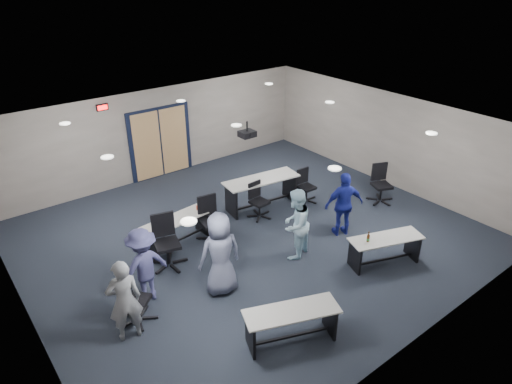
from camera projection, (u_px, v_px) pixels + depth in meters
floor at (251, 235)px, 11.10m from camera, size 10.00×10.00×0.00m
back_wall at (159, 133)px, 13.64m from camera, size 10.00×0.04×2.70m
front_wall at (420, 283)px, 7.32m from camera, size 10.00×0.04×2.70m
left_wall at (16, 266)px, 7.74m from camera, size 0.04×9.00×2.70m
right_wall at (387, 139)px, 13.22m from camera, size 0.04×9.00×2.70m
ceiling at (250, 130)px, 9.86m from camera, size 10.00×9.00×0.04m
double_door at (161, 143)px, 13.75m from camera, size 2.00×0.07×2.20m
exit_sign at (102, 107)px, 12.22m from camera, size 0.32×0.07×0.18m
ceiling_projector at (247, 134)px, 10.51m from camera, size 0.35×0.32×0.37m
ceiling_can_lights at (243, 128)px, 10.05m from camera, size 6.24×5.74×0.02m
table_front_left at (291, 320)px, 7.84m from camera, size 1.74×1.12×0.67m
table_front_right at (385, 246)px, 9.88m from camera, size 1.71×1.06×0.90m
table_back_left at (177, 227)px, 10.56m from camera, size 1.70×0.73×0.78m
table_back_right at (261, 188)px, 12.14m from camera, size 2.12×0.95×0.83m
chair_back_a at (167, 243)px, 9.74m from camera, size 0.91×0.91×1.19m
chair_back_b at (212, 220)px, 10.64m from camera, size 0.80×0.80×1.12m
chair_back_c at (260, 201)px, 11.68m from camera, size 0.64×0.64×0.95m
chair_back_d at (307, 186)px, 12.45m from camera, size 0.60×0.60×0.93m
chair_loose_left at (136, 299)px, 8.27m from camera, size 0.89×0.89×1.01m
chair_loose_right at (382, 184)px, 12.40m from camera, size 0.88×0.88×1.07m
person_gray at (124, 301)px, 7.77m from camera, size 0.65×0.49×1.61m
person_plaid at (220, 254)px, 8.87m from camera, size 0.95×0.71×1.76m
person_lightblue at (295, 224)px, 9.98m from camera, size 0.97×0.87×1.64m
person_navy at (344, 204)px, 10.81m from camera, size 1.03×0.74×1.62m
person_back at (143, 266)px, 8.67m from camera, size 1.08×0.69×1.59m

